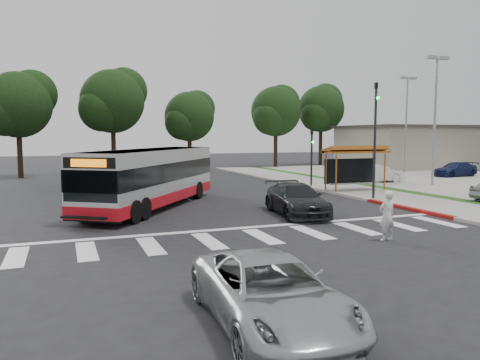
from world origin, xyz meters
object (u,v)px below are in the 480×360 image
dark_sedan (296,199)px  pedestrian (387,216)px  transit_bus (152,179)px  silver_suv_south (270,292)px

dark_sedan → pedestrian: bearing=-76.6°
transit_bus → pedestrian: (6.18, -10.35, -0.59)m
dark_sedan → transit_bus: bearing=150.2°
transit_bus → silver_suv_south: 15.59m
dark_sedan → silver_suv_south: 12.68m
transit_bus → silver_suv_south: bearing=-57.3°
transit_bus → pedestrian: bearing=-24.2°
pedestrian → dark_sedan: bearing=-88.4°
pedestrian → dark_sedan: (-0.46, 5.78, -0.15)m
transit_bus → silver_suv_south: size_ratio=2.37×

